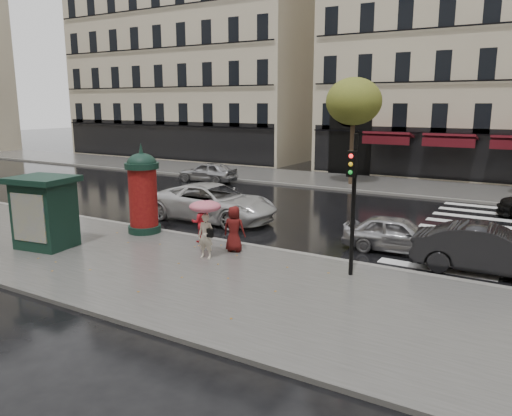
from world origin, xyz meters
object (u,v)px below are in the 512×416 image
Objects in this scene: car_far_silver at (208,172)px; car_darkgrey at (489,250)px; woman_umbrella at (205,219)px; man_burgundy at (234,229)px; newsstand at (45,211)px; car_silver at (397,234)px; traffic_light at (353,191)px; car_white at (213,203)px; morris_column at (143,190)px; woman_red at (201,222)px.

car_darkgrey is at bearing 57.16° from car_far_silver.
car_far_silver is at bearing 126.07° from woman_umbrella.
newsstand is (-5.96, -2.94, 0.50)m from man_burgundy.
traffic_light is at bearing 168.58° from car_silver.
car_far_silver is (-18.01, 10.15, -0.06)m from car_darkgrey.
newsstand is at bearing 108.03° from car_darkgrey.
traffic_light is 0.71× the size of car_white.
traffic_light reaches higher than car_far_silver.
morris_column is at bearing 164.84° from car_white.
car_darkgrey is at bearing -109.84° from car_silver.
car_darkgrey is (7.70, 2.37, -0.18)m from man_burgundy.
car_white is (-3.22, 4.88, -0.61)m from woman_umbrella.
woman_umbrella is 6.70m from car_silver.
man_burgundy is (1.66, -0.37, 0.06)m from woman_red.
car_silver is 8.31m from car_white.
woman_red is at bearing 31.98° from car_far_silver.
woman_red reaches higher than car_far_silver.
car_silver is at bearing 40.46° from woman_umbrella.
car_white reaches higher than woman_red.
car_silver is at bearing -94.62° from car_white.
traffic_light reaches higher than morris_column.
car_darkgrey is at bearing -97.74° from car_white.
car_white is (-7.86, 4.08, -1.82)m from traffic_light.
car_silver is 0.94× the size of car_far_silver.
car_darkgrey is 0.76× the size of car_white.
woman_red is at bearing 98.85° from car_darkgrey.
car_darkgrey is (8.07, 3.49, -0.69)m from woman_umbrella.
woman_red is 6.23m from traffic_light.
car_silver is 0.64× the size of car_white.
newsstand is 0.67× the size of car_silver.
car_darkgrey reaches higher than car_silver.
man_burgundy is 0.45× the size of morris_column.
woman_red is at bearing 131.17° from woman_umbrella.
woman_red is 0.39× the size of car_silver.
traffic_light is (5.94, -0.68, 1.78)m from woman_red.
man_burgundy is 0.35× the size of car_darkgrey.
man_burgundy is 0.42× the size of car_silver.
car_white is (0.87, 3.40, -0.99)m from morris_column.
traffic_light is at bearing 9.85° from woman_umbrella.
traffic_light is (4.27, -0.31, 1.72)m from man_burgundy.
car_silver is (5.06, 4.32, -0.79)m from woman_umbrella.
woman_umbrella is 1.25× the size of man_burgundy.
woman_umbrella is at bearing -170.15° from traffic_light.
man_burgundy is at bearing 175.78° from traffic_light.
traffic_light is at bearing 124.81° from car_darkgrey.
woman_red is at bearing -0.00° from morris_column.
woman_red is at bearing -24.22° from man_burgundy.
morris_column is at bearing -16.51° from man_burgundy.
car_silver is at bearing 166.72° from woman_red.
man_burgundy reaches higher than car_far_silver.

